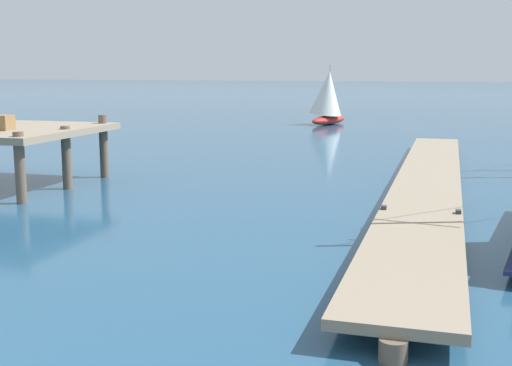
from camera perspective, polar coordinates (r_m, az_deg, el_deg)
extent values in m
cube|color=gray|center=(19.62, 14.58, 0.14)|extent=(3.31, 23.21, 0.16)
cylinder|color=brown|center=(8.51, 11.73, -13.94)|extent=(0.36, 0.36, 0.29)
cylinder|color=brown|center=(12.88, 13.46, -5.79)|extent=(0.36, 0.36, 0.29)
cylinder|color=brown|center=(17.38, 14.28, -1.81)|extent=(0.36, 0.36, 0.29)
cylinder|color=brown|center=(21.94, 14.76, 0.53)|extent=(0.36, 0.36, 0.29)
cylinder|color=brown|center=(26.52, 15.08, 2.06)|extent=(0.36, 0.36, 0.29)
cylinder|color=brown|center=(31.11, 15.30, 3.14)|extent=(0.36, 0.36, 0.29)
cube|color=#333338|center=(15.10, 10.95, -2.07)|extent=(0.13, 0.21, 0.08)
cube|color=#333338|center=(15.04, 17.03, -2.37)|extent=(0.13, 0.21, 0.08)
cylinder|color=brown|center=(18.63, -19.66, 1.23)|extent=(0.28, 0.28, 1.92)
cylinder|color=brown|center=(22.45, -12.98, 3.10)|extent=(0.28, 0.28, 2.07)
cylinder|color=brown|center=(20.51, -16.00, 2.11)|extent=(0.28, 0.28, 1.89)
cube|color=olive|center=(20.63, -21.06, 4.87)|extent=(0.64, 0.52, 0.44)
ellipsoid|color=#AD2823|center=(43.63, 6.28, 5.43)|extent=(1.98, 4.25, 0.60)
cylinder|color=#B2ADA3|center=(43.62, 6.39, 7.96)|extent=(0.08, 0.08, 3.25)
cone|color=silver|center=(43.31, 6.17, 7.73)|extent=(2.73, 2.52, 2.96)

